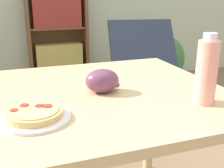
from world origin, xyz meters
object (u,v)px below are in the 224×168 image
drink_bottle (207,71)px  pizza_on_plate (35,115)px  lounge_chair_far (147,85)px  potted_plant_floor (165,61)px  bookshelf (58,33)px  grape_bunch (102,81)px

drink_bottle → pizza_on_plate: bearing=174.3°
lounge_chair_far → potted_plant_floor: size_ratio=1.39×
pizza_on_plate → bookshelf: (0.47, 2.58, -0.09)m
pizza_on_plate → lounge_chair_far: bearing=52.5°
potted_plant_floor → drink_bottle: bearing=-117.1°
grape_bunch → lounge_chair_far: bearing=56.7°
lounge_chair_far → pizza_on_plate: bearing=-117.3°
drink_bottle → potted_plant_floor: drink_bottle is taller
grape_bunch → bookshelf: size_ratio=0.10×
bookshelf → lounge_chair_far: bearing=-58.2°
pizza_on_plate → grape_bunch: bearing=32.2°
grape_bunch → bookshelf: 2.42m
pizza_on_plate → bookshelf: bearing=79.7°
pizza_on_plate → lounge_chair_far: size_ratio=0.26×
pizza_on_plate → potted_plant_floor: size_ratio=0.36×
grape_bunch → lounge_chair_far: 1.66m
grape_bunch → drink_bottle: 0.40m
drink_bottle → lounge_chair_far: size_ratio=0.29×
grape_bunch → potted_plant_floor: 2.49m
grape_bunch → lounge_chair_far: (0.87, 1.32, -0.51)m
drink_bottle → grape_bunch: bearing=143.2°
pizza_on_plate → drink_bottle: drink_bottle is taller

